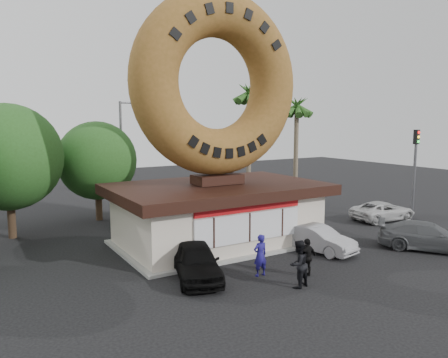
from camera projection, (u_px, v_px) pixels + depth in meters
The scene contains 16 objects.
ground at pixel (287, 276), 18.83m from camera, with size 90.00×90.00×0.00m, color black.
donut_shop at pixel (218, 212), 23.67m from camera, with size 11.20×7.20×3.80m.
giant_donut at pixel (217, 84), 22.77m from camera, with size 9.55×9.55×2.43m, color brown.
tree_west at pixel (8, 157), 24.37m from camera, with size 6.00×6.00×7.65m.
tree_mid at pixel (97, 161), 28.96m from camera, with size 5.20×5.20×6.63m.
palm_near at pixel (249, 97), 33.42m from camera, with size 2.60×2.60×9.75m.
palm_far at pixel (297, 110), 34.06m from camera, with size 2.60×2.60×8.75m.
street_lamp at pixel (124, 152), 30.85m from camera, with size 2.11×0.20×8.00m.
traffic_signal at pixel (415, 163), 28.87m from camera, with size 0.30×0.38×6.07m.
person_left at pixel (260, 255), 18.78m from camera, with size 0.67×0.44×1.84m, color navy.
person_center at pixel (298, 264), 17.50m from camera, with size 0.94×0.73×1.94m, color black.
person_right at pixel (307, 257), 18.77m from camera, with size 0.98×0.41×1.67m, color black.
car_black at pixel (196, 261), 18.55m from camera, with size 1.77×4.41×1.50m, color black.
car_silver at pixel (318, 239), 22.35m from camera, with size 1.40×4.00×1.32m, color gray.
car_grey at pixel (428, 236), 22.64m from camera, with size 2.00×4.92×1.43m, color #585B5D.
car_white at pixel (383, 211), 29.34m from camera, with size 2.10×4.56×1.27m, color #BDBDBD.
Camera 1 is at (-11.70, -14.07, 6.70)m, focal length 35.00 mm.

